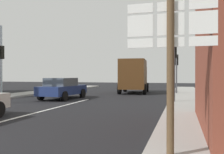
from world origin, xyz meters
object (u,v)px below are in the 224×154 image
(delivery_truck, at_px, (134,75))
(traffic_light_far_right, at_px, (177,65))
(route_sign_post, at_px, (170,57))
(traffic_light_near_right, at_px, (174,58))
(sedan_far, at_px, (62,88))
(traffic_light_near_left, at_px, (1,60))

(delivery_truck, xyz_separation_m, traffic_light_far_right, (3.83, -0.71, 0.88))
(delivery_truck, height_order, route_sign_post, route_sign_post)
(traffic_light_near_right, bearing_deg, route_sign_post, -88.68)
(sedan_far, height_order, traffic_light_far_right, traffic_light_far_right)
(delivery_truck, bearing_deg, traffic_light_near_right, -63.01)
(delivery_truck, bearing_deg, route_sign_post, -76.97)
(sedan_far, distance_m, traffic_light_far_right, 9.92)
(delivery_truck, distance_m, traffic_light_near_right, 8.50)
(route_sign_post, height_order, traffic_light_far_right, traffic_light_far_right)
(traffic_light_near_right, bearing_deg, traffic_light_near_left, -175.76)
(traffic_light_near_left, distance_m, traffic_light_near_right, 11.47)
(sedan_far, distance_m, route_sign_post, 13.30)
(delivery_truck, bearing_deg, sedan_far, -118.60)
(sedan_far, xyz_separation_m, delivery_truck, (3.74, 6.86, 0.89))
(route_sign_post, relative_size, traffic_light_near_right, 0.90)
(traffic_light_near_left, distance_m, traffic_light_far_right, 13.77)
(sedan_far, height_order, route_sign_post, route_sign_post)
(traffic_light_near_left, relative_size, traffic_light_far_right, 1.07)
(delivery_truck, relative_size, route_sign_post, 1.61)
(delivery_truck, bearing_deg, traffic_light_near_left, -132.27)
(traffic_light_near_left, xyz_separation_m, traffic_light_near_right, (11.44, 0.85, -0.08))
(sedan_far, relative_size, route_sign_post, 1.33)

